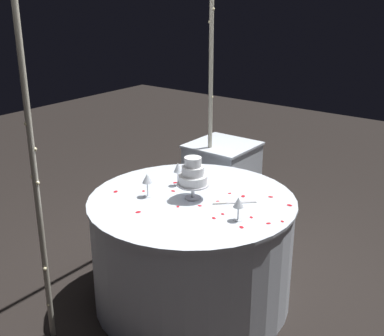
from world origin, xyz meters
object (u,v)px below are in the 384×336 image
at_px(side_table, 222,188).
at_px(wine_glass_2, 238,203).
at_px(decorative_arch, 137,85).
at_px(tiered_cake, 193,175).
at_px(cake_knife, 232,203).
at_px(wine_glass_0, 178,169).
at_px(wine_glass_1, 147,179).
at_px(main_table, 192,250).

bearing_deg(side_table, wine_glass_2, -142.30).
bearing_deg(decorative_arch, wine_glass_2, -95.77).
xyz_separation_m(side_table, tiered_cake, (-1.02, -0.44, 0.54)).
bearing_deg(decorative_arch, cake_knife, -82.20).
bearing_deg(wine_glass_0, decorative_arch, 118.82).
relative_size(side_table, wine_glass_1, 5.05).
bearing_deg(tiered_cake, wine_glass_2, -103.21).
distance_m(tiered_cake, cake_knife, 0.32).
bearing_deg(main_table, tiered_cake, 14.74).
relative_size(tiered_cake, wine_glass_2, 1.92).
distance_m(main_table, side_table, 1.12).
height_order(wine_glass_0, wine_glass_1, wine_glass_0).
bearing_deg(cake_knife, tiered_cake, 109.30).
bearing_deg(wine_glass_1, side_table, 8.42).
height_order(main_table, side_table, side_table).
relative_size(tiered_cake, wine_glass_0, 1.71).
relative_size(wine_glass_1, wine_glass_2, 1.08).
bearing_deg(wine_glass_1, decorative_arch, 53.93).
xyz_separation_m(wine_glass_1, cake_knife, (0.25, -0.52, -0.12)).
relative_size(side_table, wine_glass_0, 4.87).
xyz_separation_m(wine_glass_2, cake_knife, (0.19, 0.17, -0.11)).
xyz_separation_m(decorative_arch, cake_knife, (0.10, -0.73, -0.72)).
bearing_deg(side_table, wine_glass_1, -171.58).
xyz_separation_m(decorative_arch, wine_glass_2, (-0.09, -0.90, -0.61)).
relative_size(wine_glass_0, cake_knife, 0.76).
relative_size(main_table, wine_glass_2, 9.26).
height_order(side_table, cake_knife, side_table).
bearing_deg(tiered_cake, wine_glass_1, 121.19).
distance_m(main_table, wine_glass_2, 0.67).
bearing_deg(main_table, side_table, 23.22).
relative_size(wine_glass_2, cake_knife, 0.68).
relative_size(decorative_arch, wine_glass_0, 13.92).
xyz_separation_m(side_table, wine_glass_0, (-0.90, -0.21, 0.50)).
relative_size(side_table, tiered_cake, 2.86).
xyz_separation_m(main_table, wine_glass_2, (-0.09, -0.43, 0.51)).
height_order(wine_glass_0, cake_knife, wine_glass_0).
bearing_deg(decorative_arch, wine_glass_0, -61.18).
bearing_deg(wine_glass_0, wine_glass_2, -109.01).
height_order(decorative_arch, tiered_cake, decorative_arch).
bearing_deg(main_table, cake_knife, -68.70).
height_order(decorative_arch, wine_glass_2, decorative_arch).
height_order(decorative_arch, wine_glass_1, decorative_arch).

